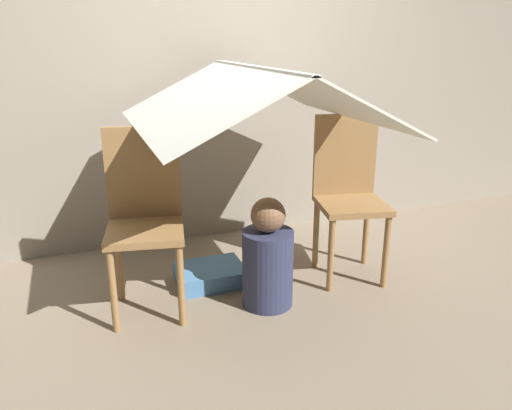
{
  "coord_description": "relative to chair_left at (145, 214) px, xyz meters",
  "views": [
    {
      "loc": [
        -0.88,
        -2.17,
        1.38
      ],
      "look_at": [
        0.0,
        0.2,
        0.52
      ],
      "focal_mm": 35.0,
      "sensor_mm": 36.0,
      "label": 1
    }
  ],
  "objects": [
    {
      "name": "chair_right",
      "position": [
        1.19,
        -0.0,
        0.0
      ],
      "size": [
        0.45,
        0.45,
        0.95
      ],
      "rotation": [
        0.0,
        0.0,
        -0.21
      ],
      "color": "olive",
      "rests_on": "ground_plane"
    },
    {
      "name": "person_front",
      "position": [
        0.59,
        -0.21,
        -0.26
      ],
      "size": [
        0.27,
        0.27,
        0.6
      ],
      "color": "#2D3351",
      "rests_on": "ground_plane"
    },
    {
      "name": "wall_back",
      "position": [
        0.58,
        0.88,
        0.73
      ],
      "size": [
        7.0,
        0.05,
        2.5
      ],
      "color": "gray",
      "rests_on": "ground_plane"
    },
    {
      "name": "chair_left",
      "position": [
        0.0,
        0.0,
        0.0
      ],
      "size": [
        0.44,
        0.44,
        0.95
      ],
      "rotation": [
        0.0,
        0.0,
        -0.18
      ],
      "color": "olive",
      "rests_on": "ground_plane"
    },
    {
      "name": "ground_plane",
      "position": [
        0.58,
        -0.27,
        -0.52
      ],
      "size": [
        8.8,
        8.8,
        0.0
      ],
      "primitive_type": "plane",
      "color": "gray"
    },
    {
      "name": "sheet_canopy",
      "position": [
        0.58,
        -0.07,
        0.58
      ],
      "size": [
        1.19,
        1.31,
        0.3
      ],
      "color": "silver"
    },
    {
      "name": "floor_cushion",
      "position": [
        0.37,
        0.13,
        -0.47
      ],
      "size": [
        0.39,
        0.31,
        0.1
      ],
      "color": "#4C7FB2",
      "rests_on": "ground_plane"
    }
  ]
}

